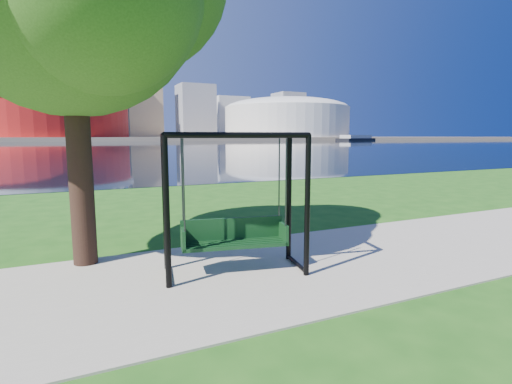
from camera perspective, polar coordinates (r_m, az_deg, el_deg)
ground at (r=7.51m, az=0.18°, el=-10.01°), size 900.00×900.00×0.00m
path at (r=7.08m, az=1.96°, el=-11.02°), size 120.00×4.00×0.03m
river at (r=108.51m, az=-23.92°, el=6.03°), size 900.00×180.00×0.02m
far_bank at (r=312.46m, az=-25.05°, el=6.94°), size 900.00×228.00×2.00m
stadium at (r=241.84m, az=-27.46°, el=9.87°), size 83.00×83.00×32.00m
arena at (r=278.47m, az=4.42°, el=10.69°), size 84.00×84.00×26.56m
skyline at (r=327.57m, az=-26.20°, el=13.01°), size 392.00×66.00×96.50m
swing at (r=6.69m, az=-3.15°, el=-2.08°), size 2.48×1.44×2.38m
barge at (r=243.59m, az=14.13°, el=7.48°), size 33.21×20.27×3.24m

